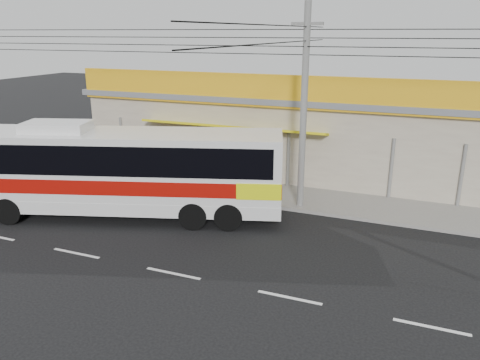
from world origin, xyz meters
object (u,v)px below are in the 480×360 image
(utility_pole, at_px, (307,41))
(coach_bus, at_px, (129,167))
(motorbike_red, at_px, (50,163))
(motorbike_dark, at_px, (69,158))

(utility_pole, bearing_deg, coach_bus, -151.28)
(motorbike_red, relative_size, utility_pole, 0.05)
(motorbike_dark, height_order, utility_pole, utility_pole)
(coach_bus, bearing_deg, motorbike_red, 137.29)
(coach_bus, relative_size, motorbike_dark, 8.32)
(motorbike_dark, bearing_deg, motorbike_red, 152.01)
(motorbike_red, bearing_deg, utility_pole, -93.89)
(coach_bus, height_order, motorbike_dark, coach_bus)
(motorbike_dark, bearing_deg, coach_bus, -125.30)
(coach_bus, height_order, utility_pole, utility_pole)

